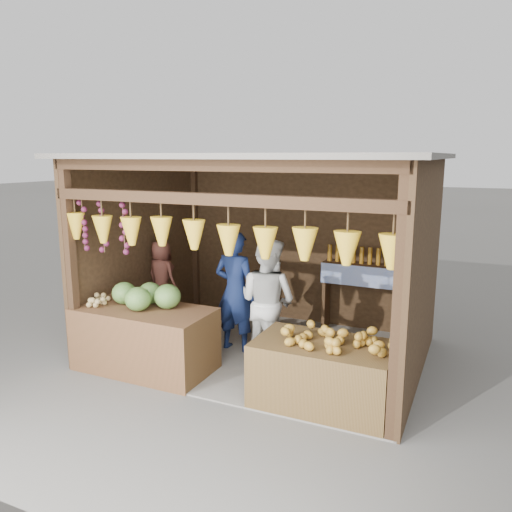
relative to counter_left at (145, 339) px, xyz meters
The scene contains 12 objects.
ground 1.63m from the counter_left, 43.77° to the left, with size 80.00×80.00×0.00m, color #514F49.
stall_structure 1.99m from the counter_left, 43.49° to the left, with size 4.30×3.30×2.66m.
back_shelf 3.27m from the counter_left, 47.33° to the left, with size 1.25×0.32×1.32m.
counter_left is the anchor object (origin of this frame).
counter_right 2.30m from the counter_left, ahead, with size 1.45×0.85×0.71m, color #453017.
stool 1.34m from the counter_left, 115.33° to the left, with size 0.36×0.36×0.34m, color black.
man_standing 1.34m from the counter_left, 53.87° to the left, with size 0.61×0.40×1.67m, color #121E45.
woman_standing 1.60m from the counter_left, 31.81° to the left, with size 0.80×0.62×1.64m, color silver.
vendor_seated 1.40m from the counter_left, 115.33° to the left, with size 0.53×0.34×1.08m, color #5A2D24.
melon_pile 0.56m from the counter_left, 119.62° to the left, with size 1.00×0.50×0.32m, color #164913, non-canonical shape.
tanfruit_pile 0.77m from the counter_left, behind, with size 0.34×0.40×0.13m, color olive, non-canonical shape.
mango_pile 2.44m from the counter_left, ahead, with size 1.40×0.64×0.22m, color #CA611B, non-canonical shape.
Camera 1 is at (2.56, -5.87, 2.63)m, focal length 35.00 mm.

